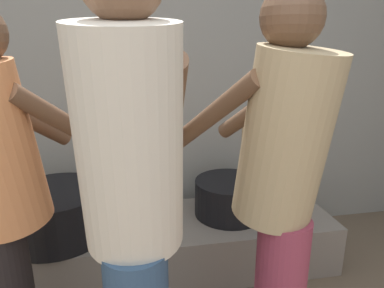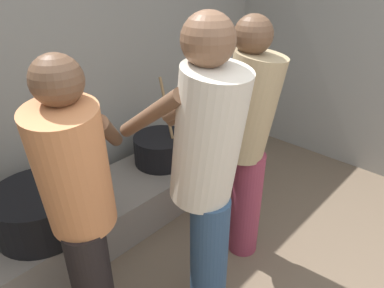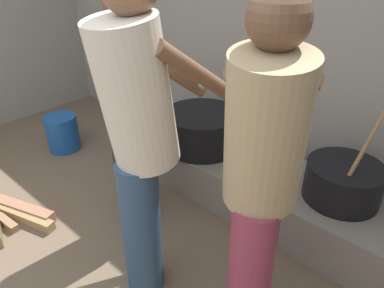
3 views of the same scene
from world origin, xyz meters
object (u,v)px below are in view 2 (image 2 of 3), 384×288
at_px(cook_in_orange_shirt, 79,202).
at_px(cooking_pot_secondary, 42,209).
at_px(cook_in_cream_shirt, 206,171).
at_px(cooking_pot_main, 161,149).
at_px(cook_in_tan_shirt, 246,133).

bearing_deg(cook_in_orange_shirt, cooking_pot_secondary, 86.09).
bearing_deg(cook_in_cream_shirt, cook_in_orange_shirt, 146.20).
height_order(cooking_pot_main, cooking_pot_secondary, cooking_pot_main).
xyz_separation_m(cook_in_tan_shirt, cook_in_cream_shirt, (-0.54, -0.15, 0.05)).
xyz_separation_m(cooking_pot_main, cook_in_orange_shirt, (-1.10, -0.70, 0.43)).
height_order(cooking_pot_secondary, cook_in_tan_shirt, cook_in_tan_shirt).
bearing_deg(cook_in_orange_shirt, cooking_pot_main, 32.32).
height_order(cooking_pot_secondary, cook_in_orange_shirt, cook_in_orange_shirt).
relative_size(cooking_pot_secondary, cook_in_cream_shirt, 0.35).
bearing_deg(cook_in_tan_shirt, cook_in_cream_shirt, -164.47).
bearing_deg(cooking_pot_secondary, cooking_pot_main, 3.47).
height_order(cooking_pot_main, cook_in_orange_shirt, cook_in_orange_shirt).
relative_size(cooking_pot_secondary, cook_in_tan_shirt, 0.36).
bearing_deg(cooking_pot_secondary, cook_in_tan_shirt, -39.40).
xyz_separation_m(cook_in_orange_shirt, cook_in_tan_shirt, (1.02, -0.17, 0.03)).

